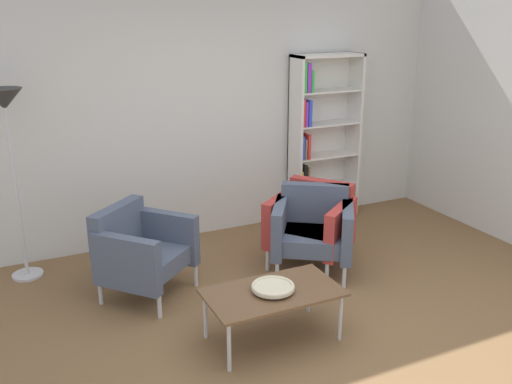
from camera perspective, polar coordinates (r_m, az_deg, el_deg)
The scene contains 9 objects.
ground_plane at distance 4.44m, azimuth 6.19°, elevation -14.65°, with size 8.32×8.32×0.00m, color brown.
plaster_back_panel at distance 6.04m, azimuth -5.68°, elevation 9.04°, with size 6.40×0.12×2.90m, color silver.
bookshelf_tall at distance 6.52m, azimuth 6.27°, elevation 5.30°, with size 0.80×0.30×1.90m.
coffee_table_low at distance 4.27m, azimuth 1.70°, elevation -10.26°, with size 1.00×0.56×0.40m.
decorative_bowl at distance 4.24m, azimuth 1.71°, elevation -9.47°, with size 0.32×0.32×0.05m.
armchair_corner_red at distance 4.99m, azimuth -11.44°, elevation -5.67°, with size 0.95×0.94×0.78m.
armchair_spare_guest at distance 5.37m, azimuth 5.74°, elevation -3.61°, with size 0.94×0.92×0.78m.
armchair_near_window at distance 5.50m, azimuth 5.64°, elevation -3.08°, with size 0.94×0.95×0.78m.
floor_lamp_torchiere at distance 5.34m, azimuth -23.68°, elevation 6.38°, with size 0.32×0.32×1.74m.
Camera 1 is at (-2.01, -3.15, 2.41)m, focal length 39.95 mm.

